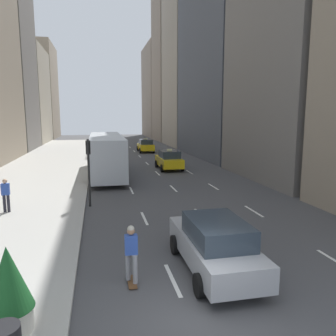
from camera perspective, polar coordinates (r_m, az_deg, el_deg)
The scene contains 12 objects.
ground_plane at distance 8.60m, azimuth 5.50°, elevation -24.78°, with size 160.00×160.00×0.00m, color #474749.
sidewalk_left at distance 34.46m, azimuth -19.93°, elevation 0.64°, with size 8.00×66.00×0.15m, color #ADAAA3.
lane_markings at distance 30.56m, azimuth -2.85°, elevation 0.03°, with size 5.72×56.00×0.01m.
building_row_right at distance 48.51m, azimuth 5.67°, elevation 21.55°, with size 6.00×78.42×36.49m.
taxi_lead at distance 29.55m, azimuth 0.18°, elevation 1.45°, with size 2.02×4.40×1.87m.
taxi_second at distance 44.07m, azimuth -3.92°, elevation 3.94°, with size 2.02×4.40×1.87m.
sedan_black_near at distance 10.48m, azimuth 8.11°, elevation -12.99°, with size 2.02×4.63×1.70m.
city_bus at distance 26.90m, azimuth -10.71°, elevation 2.49°, with size 2.80×11.61×3.25m.
skateboarder at distance 9.66m, azimuth -6.42°, elevation -14.31°, with size 0.36×0.80×1.75m.
planter_with_shrub at distance 8.15m, azimuth -25.95°, elevation -18.36°, with size 1.00×1.00×1.95m.
pedestrian_mid_block at distance 17.72m, azimuth -26.42°, elevation -4.03°, with size 0.36×0.22×1.65m.
traffic_light_pole at distance 17.76m, azimuth -13.68°, elevation 1.10°, with size 0.24×0.42×3.60m.
Camera 1 is at (-2.22, -6.80, 4.78)m, focal length 35.00 mm.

